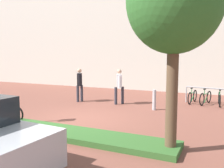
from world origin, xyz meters
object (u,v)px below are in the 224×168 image
at_px(person_suited_dark, 80,83).
at_px(bike_rack_cluster, 219,98).
at_px(tree_sidewalk, 174,2).
at_px(bollard_steel, 154,100).
at_px(person_shirt_blue, 119,84).
at_px(bike_at_sign, 1,113).

bearing_deg(person_suited_dark, bike_rack_cluster, 16.29).
bearing_deg(bike_rack_cluster, tree_sidewalk, -97.95).
distance_m(bollard_steel, person_shirt_blue, 2.07).
bearing_deg(person_shirt_blue, bike_rack_cluster, 20.60).
height_order(bike_at_sign, bollard_steel, bollard_steel).
xyz_separation_m(tree_sidewalk, bike_rack_cluster, (0.94, 6.73, -3.27)).
height_order(tree_sidewalk, person_suited_dark, tree_sidewalk).
relative_size(bike_at_sign, person_shirt_blue, 0.95).
bearing_deg(bollard_steel, person_shirt_blue, 163.21).
height_order(bike_at_sign, person_shirt_blue, person_shirt_blue).
relative_size(bike_at_sign, bollard_steel, 1.81).
bearing_deg(bollard_steel, bike_rack_cluster, 41.39).
height_order(bike_rack_cluster, person_shirt_blue, person_shirt_blue).
height_order(tree_sidewalk, person_shirt_blue, tree_sidewalk).
height_order(person_shirt_blue, person_suited_dark, same).
height_order(tree_sidewalk, bollard_steel, tree_sidewalk).
relative_size(tree_sidewalk, person_shirt_blue, 2.85).
height_order(tree_sidewalk, bike_at_sign, tree_sidewalk).
distance_m(tree_sidewalk, bike_at_sign, 6.82).
bearing_deg(tree_sidewalk, bollard_steel, 109.97).
bearing_deg(tree_sidewalk, bike_at_sign, 178.60).
distance_m(bike_rack_cluster, person_suited_dark, 6.90).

